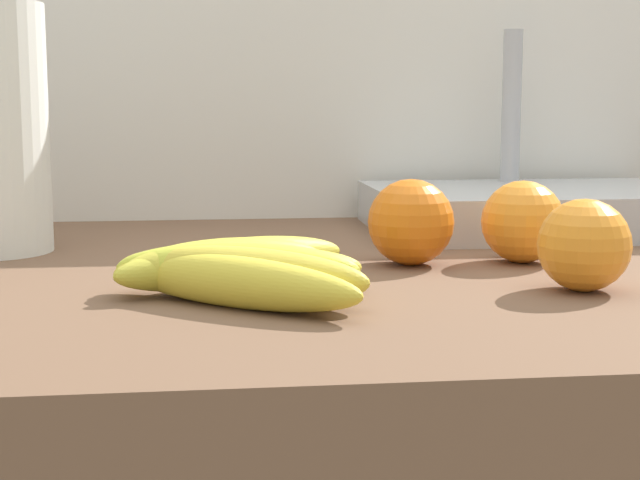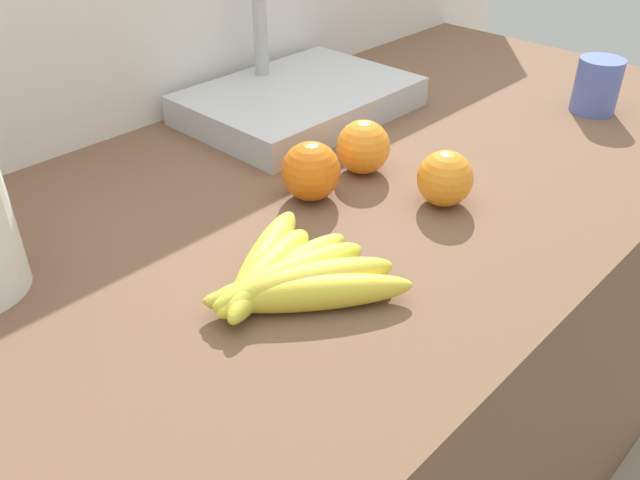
{
  "view_description": "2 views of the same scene",
  "coord_description": "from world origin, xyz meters",
  "px_view_note": "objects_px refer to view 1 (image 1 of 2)",
  "views": [
    {
      "loc": [
        -0.25,
        -0.85,
        1.01
      ],
      "look_at": [
        -0.16,
        -0.1,
        0.9
      ],
      "focal_mm": 53.68,
      "sensor_mm": 36.0,
      "label": 1
    },
    {
      "loc": [
        -0.61,
        -0.54,
        1.3
      ],
      "look_at": [
        -0.17,
        -0.12,
        0.9
      ],
      "focal_mm": 36.79,
      "sensor_mm": 36.0,
      "label": 2
    }
  ],
  "objects_px": {
    "orange_right": "(584,245)",
    "sink_basin": "(533,207)",
    "banana_bunch": "(235,271)",
    "orange_far_right": "(523,222)",
    "orange_back_right": "(410,222)"
  },
  "relations": [
    {
      "from": "orange_right",
      "to": "sink_basin",
      "type": "xyz_separation_m",
      "value": [
        0.08,
        0.35,
        -0.01
      ]
    },
    {
      "from": "banana_bunch",
      "to": "orange_far_right",
      "type": "relative_size",
      "value": 2.97
    },
    {
      "from": "orange_back_right",
      "to": "orange_far_right",
      "type": "xyz_separation_m",
      "value": [
        0.11,
        -0.0,
        -0.0
      ]
    },
    {
      "from": "banana_bunch",
      "to": "sink_basin",
      "type": "relative_size",
      "value": 0.61
    },
    {
      "from": "sink_basin",
      "to": "orange_right",
      "type": "bearing_deg",
      "value": -103.38
    },
    {
      "from": "orange_back_right",
      "to": "sink_basin",
      "type": "xyz_separation_m",
      "value": [
        0.19,
        0.21,
        -0.01
      ]
    },
    {
      "from": "banana_bunch",
      "to": "orange_back_right",
      "type": "xyz_separation_m",
      "value": [
        0.17,
        0.13,
        0.02
      ]
    },
    {
      "from": "orange_far_right",
      "to": "sink_basin",
      "type": "bearing_deg",
      "value": 68.16
    },
    {
      "from": "banana_bunch",
      "to": "orange_far_right",
      "type": "xyz_separation_m",
      "value": [
        0.27,
        0.12,
        0.02
      ]
    },
    {
      "from": "orange_far_right",
      "to": "sink_basin",
      "type": "distance_m",
      "value": 0.24
    },
    {
      "from": "orange_right",
      "to": "orange_back_right",
      "type": "distance_m",
      "value": 0.18
    },
    {
      "from": "orange_back_right",
      "to": "orange_far_right",
      "type": "bearing_deg",
      "value": -2.44
    },
    {
      "from": "banana_bunch",
      "to": "sink_basin",
      "type": "height_order",
      "value": "sink_basin"
    },
    {
      "from": "banana_bunch",
      "to": "orange_far_right",
      "type": "height_order",
      "value": "orange_far_right"
    },
    {
      "from": "orange_far_right",
      "to": "sink_basin",
      "type": "relative_size",
      "value": 0.21
    }
  ]
}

